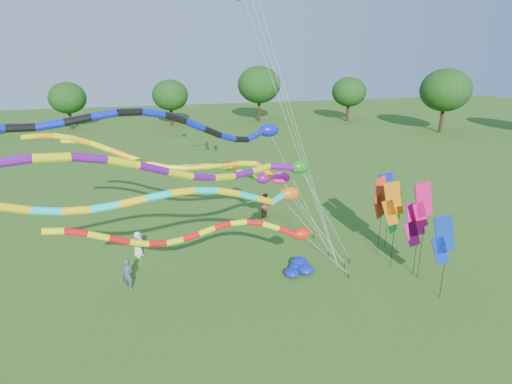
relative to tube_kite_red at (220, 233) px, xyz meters
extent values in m
plane|color=#315D18|center=(4.04, -2.59, -3.63)|extent=(160.00, 160.00, 0.00)
cylinder|color=#382314|center=(40.34, 37.53, -2.47)|extent=(0.50, 0.50, 2.31)
ellipsoid|color=#14370F|center=(40.34, 37.53, 0.55)|extent=(4.88, 4.88, 4.15)
cylinder|color=#382314|center=(29.15, 46.41, -1.94)|extent=(0.50, 0.50, 3.37)
ellipsoid|color=#14370F|center=(29.15, 46.41, 2.45)|extent=(7.11, 7.11, 6.04)
cylinder|color=#382314|center=(15.15, 49.08, -1.84)|extent=(0.50, 0.50, 3.57)
ellipsoid|color=#14370F|center=(15.15, 49.08, 2.82)|extent=(7.54, 7.54, 6.41)
cylinder|color=#382314|center=(1.17, 54.90, -1.88)|extent=(0.50, 0.50, 3.48)
ellipsoid|color=#14370F|center=(1.17, 54.90, 2.66)|extent=(7.35, 7.35, 6.25)
cylinder|color=#382314|center=(-12.67, 49.27, -2.07)|extent=(0.50, 0.50, 3.10)
ellipsoid|color=#14370F|center=(-12.67, 49.27, 1.98)|extent=(6.55, 6.55, 5.57)
cylinder|color=black|center=(6.80, 0.71, -3.48)|extent=(0.05, 0.05, 0.30)
cylinder|color=silver|center=(5.39, 0.55, -2.00)|extent=(0.02, 0.02, 3.92)
ellipsoid|color=red|center=(3.98, 0.39, -0.65)|extent=(0.91, 0.59, 0.59)
cylinder|color=#F80D11|center=(3.24, 0.41, -0.46)|extent=(0.26, 0.26, 0.86)
cylinder|color=#EDFB0C|center=(2.48, 0.51, -0.13)|extent=(0.26, 0.26, 0.82)
cylinder|color=#F80D11|center=(1.71, 0.57, 0.10)|extent=(0.26, 0.26, 0.78)
cylinder|color=#EDFB0C|center=(0.96, 0.58, 0.18)|extent=(0.26, 0.26, 0.75)
cylinder|color=#F80D11|center=(0.21, 0.52, 0.13)|extent=(0.26, 0.26, 0.76)
cylinder|color=#EDFB0C|center=(-0.54, 0.39, 0.01)|extent=(0.26, 0.26, 0.77)
cylinder|color=#F80D11|center=(-1.27, 0.20, -0.11)|extent=(0.26, 0.26, 0.77)
cylinder|color=#EDFB0C|center=(-2.00, -0.03, -0.14)|extent=(0.26, 0.26, 0.77)
cylinder|color=#F80D11|center=(-2.73, -0.30, -0.03)|extent=(0.26, 0.26, 0.80)
cylinder|color=#EDFB0C|center=(-3.45, -0.58, 0.21)|extent=(0.26, 0.26, 0.83)
cylinder|color=#F80D11|center=(-4.18, -0.83, 0.55)|extent=(0.26, 0.26, 0.85)
cylinder|color=#EDFB0C|center=(-4.91, -1.05, 0.90)|extent=(0.26, 0.26, 0.83)
cylinder|color=#F80D11|center=(-5.65, -1.21, 1.20)|extent=(0.26, 0.26, 0.79)
cylinder|color=#EDFB0C|center=(-6.40, -1.30, 1.37)|extent=(0.26, 0.26, 0.76)
cylinder|color=black|center=(7.10, 1.78, -3.48)|extent=(0.05, 0.05, 0.30)
cylinder|color=silver|center=(5.40, 2.33, -0.95)|extent=(0.02, 0.02, 5.97)
ellipsoid|color=#FE1CA8|center=(3.70, 2.88, 1.44)|extent=(1.01, 0.65, 0.65)
cylinder|color=orange|center=(3.01, 3.38, 1.74)|extent=(0.29, 0.29, 1.21)
cylinder|color=#D1E50B|center=(2.22, 3.93, 2.03)|extent=(0.29, 0.29, 0.92)
cylinder|color=orange|center=(1.35, 4.20, 1.99)|extent=(0.29, 0.29, 0.92)
cylinder|color=#D1E50B|center=(0.45, 4.41, 1.90)|extent=(0.29, 0.29, 0.93)
cylinder|color=orange|center=(-0.46, 4.57, 1.83)|extent=(0.29, 0.29, 0.93)
cylinder|color=#D1E50B|center=(-1.39, 4.68, 1.86)|extent=(0.29, 0.29, 0.94)
cylinder|color=orange|center=(-2.32, 4.78, 2.02)|extent=(0.29, 0.29, 0.97)
cylinder|color=#D1E50B|center=(-3.25, 4.89, 2.32)|extent=(0.29, 0.29, 1.00)
cylinder|color=orange|center=(-4.17, 5.02, 2.70)|extent=(0.29, 0.29, 1.01)
cylinder|color=#D1E50B|center=(-5.07, 5.21, 3.07)|extent=(0.29, 0.29, 0.99)
cylinder|color=orange|center=(-5.96, 5.45, 3.38)|extent=(0.29, 0.29, 0.95)
cylinder|color=#D1E50B|center=(-6.82, 5.76, 3.54)|extent=(0.29, 0.29, 0.92)
cylinder|color=orange|center=(-7.67, 6.13, 3.57)|extent=(0.29, 0.29, 0.93)
cylinder|color=#D1E50B|center=(-8.50, 6.55, 3.49)|extent=(0.29, 0.29, 0.94)
cylinder|color=black|center=(7.62, 2.26, -3.48)|extent=(0.05, 0.05, 0.30)
cylinder|color=silver|center=(5.77, 1.53, -0.39)|extent=(0.02, 0.02, 7.11)
ellipsoid|color=#1A7B16|center=(3.93, 0.81, 2.56)|extent=(0.99, 0.64, 0.64)
cylinder|color=#610B81|center=(3.02, 0.71, 2.64)|extent=(0.29, 0.29, 1.17)
cylinder|color=#D1D60B|center=(1.97, 0.47, 2.69)|extent=(0.29, 0.29, 1.07)
cylinder|color=#610B81|center=(1.04, -0.06, 2.67)|extent=(0.29, 0.29, 1.08)
cylinder|color=#D1D60B|center=(0.12, -0.62, 2.75)|extent=(0.29, 0.29, 1.09)
cylinder|color=#610B81|center=(-0.80, -1.19, 2.98)|extent=(0.29, 0.29, 1.12)
cylinder|color=#D1D60B|center=(-1.73, -1.74, 3.33)|extent=(0.29, 0.29, 1.15)
cylinder|color=#610B81|center=(-2.67, -2.25, 3.74)|extent=(0.29, 0.29, 1.15)
cylinder|color=#D1D60B|center=(-3.63, -2.70, 4.14)|extent=(0.29, 0.29, 1.12)
cylinder|color=#610B81|center=(-4.62, -3.10, 4.44)|extent=(0.29, 0.29, 1.09)
cylinder|color=#D1D60B|center=(-5.63, -3.43, 4.60)|extent=(0.29, 0.29, 1.07)
cylinder|color=#610B81|center=(-6.66, -3.70, 4.62)|extent=(0.29, 0.29, 1.07)
cylinder|color=black|center=(6.82, 3.24, -3.48)|extent=(0.05, 0.05, 0.30)
cylinder|color=silver|center=(4.72, 2.37, 0.42)|extent=(0.02, 0.02, 8.80)
ellipsoid|color=#0D16C3|center=(2.63, 1.50, 4.19)|extent=(0.93, 0.60, 0.60)
cylinder|color=#0B19BA|center=(1.91, 1.22, 4.05)|extent=(0.27, 0.27, 0.89)
cylinder|color=black|center=(1.17, 0.83, 3.98)|extent=(0.27, 0.27, 0.87)
cylinder|color=#0B19BA|center=(0.47, 0.33, 4.20)|extent=(0.27, 0.27, 0.90)
cylinder|color=black|center=(-0.24, -0.13, 4.54)|extent=(0.27, 0.27, 0.93)
cylinder|color=#0B19BA|center=(-0.97, -0.55, 4.93)|extent=(0.27, 0.27, 0.92)
cylinder|color=black|center=(-1.73, -0.91, 5.27)|extent=(0.27, 0.27, 0.89)
cylinder|color=#0B19BA|center=(-2.51, -1.21, 5.51)|extent=(0.27, 0.27, 0.86)
cylinder|color=black|center=(-3.32, -1.45, 5.61)|extent=(0.27, 0.27, 0.85)
cylinder|color=#0B19BA|center=(-4.14, -1.63, 5.58)|extent=(0.27, 0.27, 0.86)
cylinder|color=black|center=(-4.99, -1.79, 5.47)|extent=(0.27, 0.27, 0.87)
cylinder|color=#0B19BA|center=(-5.83, -1.93, 5.35)|extent=(0.27, 0.27, 0.86)
cylinder|color=black|center=(-6.67, -2.09, 5.32)|extent=(0.27, 0.27, 0.85)
cylinder|color=black|center=(6.88, 2.39, -3.48)|extent=(0.05, 0.05, 0.30)
cylinder|color=silver|center=(5.24, 1.81, -1.10)|extent=(0.02, 0.02, 5.67)
ellipsoid|color=orange|center=(3.61, 1.24, 1.14)|extent=(1.03, 0.66, 0.66)
cylinder|color=#0DDEDC|center=(2.89, 0.77, 1.11)|extent=(0.30, 0.30, 1.04)
cylinder|color=yellow|center=(2.07, 0.21, 1.29)|extent=(0.30, 0.30, 1.05)
cylinder|color=#0DDEDC|center=(1.19, -0.18, 1.70)|extent=(0.30, 0.30, 1.04)
cylinder|color=yellow|center=(0.28, -0.51, 2.06)|extent=(0.30, 0.30, 1.01)
cylinder|color=#0DDEDC|center=(-0.65, -0.77, 2.29)|extent=(0.30, 0.30, 0.98)
cylinder|color=yellow|center=(-1.59, -0.98, 2.38)|extent=(0.30, 0.30, 0.97)
cylinder|color=#0DDEDC|center=(-2.56, -1.14, 2.35)|extent=(0.30, 0.30, 0.98)
cylinder|color=yellow|center=(-3.53, -1.28, 2.25)|extent=(0.30, 0.30, 0.99)
cylinder|color=#0DDEDC|center=(-4.50, -1.43, 2.18)|extent=(0.30, 0.30, 0.98)
cylinder|color=yellow|center=(-5.46, -1.59, 2.19)|extent=(0.30, 0.30, 0.98)
cylinder|color=#0DDEDC|center=(-6.41, -1.80, 2.35)|extent=(0.30, 0.30, 0.99)
cylinder|color=yellow|center=(-7.34, -2.07, 2.63)|extent=(0.30, 0.30, 1.02)
cylinder|color=black|center=(6.92, 5.80, -3.48)|extent=(0.05, 0.05, 0.30)
cylinder|color=silver|center=(5.40, 6.26, -1.52)|extent=(0.02, 0.02, 4.83)
ellipsoid|color=#810B76|center=(3.88, 6.71, 0.30)|extent=(1.00, 0.64, 0.64)
cylinder|color=#2DA215|center=(3.06, 6.67, 0.53)|extent=(0.29, 0.29, 1.10)
cylinder|color=yellow|center=(2.19, 6.68, 0.89)|extent=(0.29, 0.29, 0.88)
cylinder|color=#2DA215|center=(1.42, 7.01, 1.08)|extent=(0.29, 0.29, 0.85)
cylinder|color=yellow|center=(0.66, 7.39, 1.12)|extent=(0.29, 0.29, 0.85)
cylinder|color=#2DA215|center=(-0.09, 7.80, 1.05)|extent=(0.29, 0.29, 0.87)
cylinder|color=yellow|center=(-0.84, 8.23, 0.94)|extent=(0.29, 0.29, 0.87)
cylinder|color=#2DA215|center=(-1.59, 8.64, 0.86)|extent=(0.29, 0.29, 0.85)
cylinder|color=yellow|center=(-2.35, 9.02, 0.89)|extent=(0.29, 0.29, 0.85)
cylinder|color=#2DA215|center=(-3.13, 9.34, 1.07)|extent=(0.29, 0.29, 0.87)
cylinder|color=yellow|center=(-3.92, 9.61, 1.36)|extent=(0.29, 0.29, 0.91)
cylinder|color=#2DA215|center=(-4.74, 9.80, 1.73)|extent=(0.29, 0.29, 0.92)
cylinder|color=yellow|center=(-5.57, 9.94, 2.08)|extent=(0.29, 0.29, 0.91)
cylinder|color=#2DA215|center=(-6.42, 10.03, 2.35)|extent=(0.29, 0.29, 0.88)
cylinder|color=yellow|center=(-7.28, 10.09, 2.48)|extent=(0.29, 0.29, 0.86)
cylinder|color=black|center=(6.54, 1.41, -3.48)|extent=(0.04, 0.04, 0.30)
cylinder|color=silver|center=(3.70, 1.65, 5.20)|extent=(0.01, 0.01, 17.97)
cylinder|color=black|center=(6.54, 1.41, -3.48)|extent=(0.04, 0.04, 0.30)
cylinder|color=silver|center=(2.10, 0.06, 7.82)|extent=(0.01, 0.01, 24.15)
cylinder|color=black|center=(6.54, 1.41, -3.48)|extent=(0.04, 0.04, 0.30)
cylinder|color=silver|center=(4.40, 3.53, 3.68)|extent=(0.01, 0.01, 15.25)
cylinder|color=black|center=(10.28, 0.20, -1.75)|extent=(0.02, 0.02, 3.76)
cube|color=#E70C96|center=(10.06, 0.25, -0.47)|extent=(1.15, 0.33, 1.93)
cube|color=#E70C96|center=(9.99, 0.26, -1.27)|extent=(1.00, 0.29, 1.51)
cylinder|color=black|center=(10.36, 2.41, -1.82)|extent=(0.02, 0.02, 3.61)
cube|color=green|center=(10.15, 2.34, -0.62)|extent=(1.13, 0.42, 1.93)
cube|color=green|center=(10.08, 2.32, -1.42)|extent=(0.98, 0.38, 1.51)
cylinder|color=black|center=(10.59, 3.51, -1.46)|extent=(0.02, 0.02, 4.33)
cube|color=#0D19C1|center=(10.38, 3.56, 0.11)|extent=(1.14, 0.35, 1.93)
cube|color=#0D19C1|center=(10.30, 3.58, -0.69)|extent=(1.00, 0.31, 1.51)
cylinder|color=black|center=(10.23, -2.04, -1.68)|extent=(0.02, 0.02, 3.89)
cube|color=#0B2CA4|center=(10.02, -1.99, -0.34)|extent=(1.14, 0.36, 1.93)
cube|color=#0B2CA4|center=(9.94, -1.97, -1.14)|extent=(0.99, 0.32, 1.51)
cylinder|color=black|center=(9.64, 2.73, -1.40)|extent=(0.02, 0.02, 4.45)
cube|color=red|center=(9.43, 2.65, 0.23)|extent=(1.11, 0.50, 1.93)
cube|color=red|center=(9.36, 2.62, -0.57)|extent=(0.97, 0.44, 1.51)
cylinder|color=black|center=(9.63, 1.31, -1.35)|extent=(0.02, 0.02, 4.55)
cube|color=orange|center=(9.43, 1.40, 0.32)|extent=(1.09, 0.54, 1.93)
cube|color=orange|center=(9.35, 1.44, -0.48)|extent=(0.95, 0.48, 1.51)
cylinder|color=black|center=(10.30, -0.16, -1.15)|extent=(0.02, 0.02, 4.95)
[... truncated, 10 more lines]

